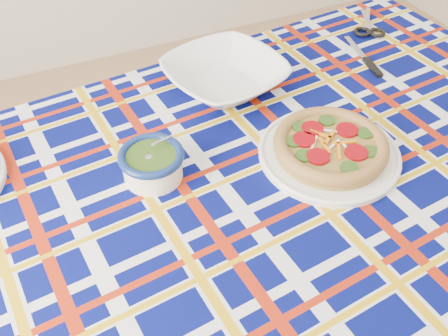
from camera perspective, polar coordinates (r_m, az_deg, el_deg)
name	(u,v)px	position (r m, az deg, el deg)	size (l,w,h in m)	color
floor	(297,314)	(1.90, 8.40, -16.22)	(4.00, 4.00, 0.00)	tan
dining_table	(259,210)	(1.17, 4.07, -4.81)	(1.88, 1.28, 0.83)	brown
tablecloth	(260,202)	(1.15, 4.14, -3.92)	(1.81, 1.14, 0.12)	#040A51
main_focaccia_plate	(330,146)	(1.18, 12.07, 2.51)	(0.34, 0.34, 0.07)	olive
pesto_bowl	(152,162)	(1.11, -8.24, 0.69)	(0.15, 0.15, 0.09)	#223C10
serving_bowl	(225,76)	(1.37, 0.12, 10.49)	(0.31, 0.31, 0.08)	white
table_knife	(357,48)	(1.61, 14.92, 13.08)	(0.25, 0.02, 0.01)	silver
kitchen_scissors	(367,19)	(1.77, 16.03, 16.04)	(0.22, 0.10, 0.02)	silver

